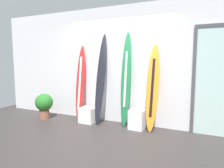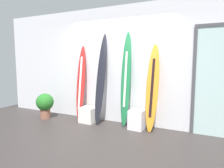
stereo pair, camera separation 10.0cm
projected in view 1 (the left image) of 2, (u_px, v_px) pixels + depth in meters
name	position (u px, v px, depth m)	size (l,w,h in m)	color
ground	(94.00, 140.00, 3.98)	(8.00, 8.00, 0.04)	#352F2E
wall_back	(120.00, 65.00, 4.99)	(7.20, 0.20, 2.80)	silver
surfboard_crimson	(80.00, 83.00, 5.20)	(0.24, 0.32, 1.90)	red
surfboard_charcoal	(101.00, 80.00, 4.85)	(0.25, 0.47, 2.16)	black
surfboard_emerald	(126.00, 80.00, 4.66)	(0.25, 0.30, 2.18)	#207442
surfboard_sunset	(153.00, 88.00, 4.38)	(0.27, 0.42, 1.88)	orange
display_block_left	(137.00, 119.00, 4.53)	(0.33, 0.33, 0.43)	silver
display_block_center	(88.00, 115.00, 5.02)	(0.37, 0.37, 0.37)	silver
glass_door	(221.00, 80.00, 3.99)	(1.05, 0.06, 2.23)	silver
potted_plant	(44.00, 104.00, 5.30)	(0.45, 0.45, 0.66)	brown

